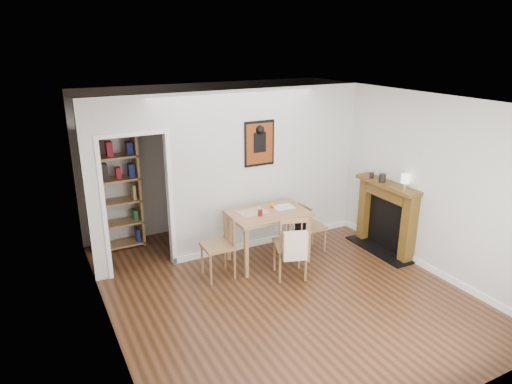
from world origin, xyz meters
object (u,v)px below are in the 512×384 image
chair_right (311,227)px  notebook (283,207)px  red_glass (260,213)px  mantel_lamp (405,179)px  chair_front (290,245)px  ceramic_jar_a (382,178)px  fireplace (387,214)px  ceramic_jar_b (372,175)px  orange_fruit (272,205)px  dining_table (268,218)px  bookshelf (113,191)px  chair_left (218,247)px

chair_right → notebook: notebook is taller
notebook → red_glass: bearing=-164.4°
mantel_lamp → chair_front: bearing=171.8°
chair_front → ceramic_jar_a: bearing=4.0°
chair_right → mantel_lamp: (1.11, -0.83, 0.87)m
fireplace → ceramic_jar_b: size_ratio=13.68×
orange_fruit → notebook: (0.15, -0.08, -0.03)m
dining_table → orange_fruit: 0.26m
fireplace → ceramic_jar_a: size_ratio=9.60×
dining_table → bookshelf: 2.55m
bookshelf → chair_front: bearing=-47.1°
chair_left → fireplace: bearing=-8.8°
dining_table → chair_right: (0.79, 0.00, -0.29)m
notebook → chair_left: bearing=-172.2°
fireplace → mantel_lamp: size_ratio=5.79×
chair_right → ceramic_jar_b: (1.02, -0.19, 0.78)m
chair_right → notebook: size_ratio=2.61×
fireplace → ceramic_jar_b: (-0.09, 0.33, 0.59)m
mantel_lamp → ceramic_jar_a: mantel_lamp is taller
chair_left → chair_right: chair_left is taller
chair_front → mantel_lamp: mantel_lamp is taller
notebook → orange_fruit: bearing=151.1°
chair_right → bookshelf: size_ratio=0.41×
chair_front → orange_fruit: bearing=81.9°
notebook → mantel_lamp: mantel_lamp is taller
red_glass → chair_left: bearing=-177.7°
bookshelf → fireplace: bookshelf is taller
chair_front → chair_left: bearing=152.8°
fireplace → ceramic_jar_b: bearing=105.8°
bookshelf → orange_fruit: bookshelf is taller
chair_front → chair_right: bearing=37.6°
orange_fruit → red_glass: bearing=-146.5°
mantel_lamp → ceramic_jar_b: mantel_lamp is taller
chair_front → fireplace: size_ratio=0.78×
mantel_lamp → ceramic_jar_a: (-0.09, 0.39, -0.07)m
orange_fruit → bookshelf: bearing=145.7°
dining_table → chair_front: bearing=-84.8°
chair_front → ceramic_jar_b: size_ratio=10.65×
red_glass → ceramic_jar_b: bearing=-3.9°
chair_front → bookshelf: (-2.02, 2.17, 0.49)m
fireplace → ceramic_jar_a: 0.62m
bookshelf → notebook: 2.75m
bookshelf → ceramic_jar_b: 4.19m
orange_fruit → ceramic_jar_b: (1.65, -0.35, 0.35)m
dining_table → ceramic_jar_b: 1.88m
dining_table → ceramic_jar_a: ceramic_jar_a is taller
chair_left → orange_fruit: chair_left is taller
red_glass → ceramic_jar_a: 2.05m
red_glass → notebook: bearing=15.6°
chair_left → orange_fruit: size_ratio=11.82×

